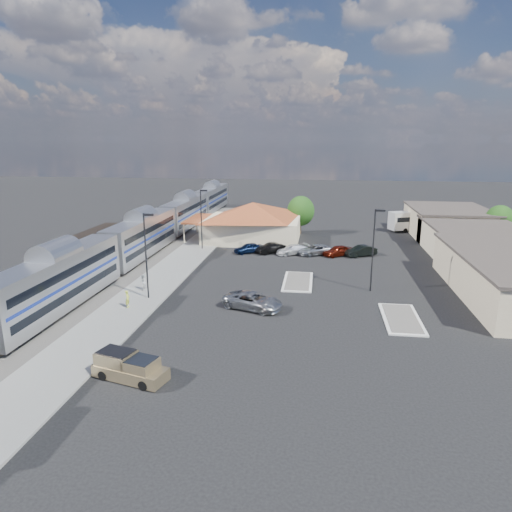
# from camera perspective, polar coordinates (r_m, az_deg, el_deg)

# --- Properties ---
(ground) EXTENTS (280.00, 280.00, 0.00)m
(ground) POSITION_cam_1_polar(r_m,az_deg,el_deg) (51.53, 0.68, -3.78)
(ground) COLOR black
(ground) RESTS_ON ground
(railbed) EXTENTS (16.00, 100.00, 0.12)m
(railbed) POSITION_cam_1_polar(r_m,az_deg,el_deg) (64.77, -17.13, -0.56)
(railbed) COLOR #4C4944
(railbed) RESTS_ON ground
(platform) EXTENTS (5.50, 92.00, 0.18)m
(platform) POSITION_cam_1_polar(r_m,az_deg,el_deg) (59.69, -10.07, -1.36)
(platform) COLOR gray
(platform) RESTS_ON ground
(passenger_train) EXTENTS (3.00, 104.00, 5.55)m
(passenger_train) POSITION_cam_1_polar(r_m,az_deg,el_deg) (65.15, -14.01, 2.28)
(passenger_train) COLOR silver
(passenger_train) RESTS_ON ground
(freight_cars) EXTENTS (2.80, 46.00, 4.00)m
(freight_cars) POSITION_cam_1_polar(r_m,az_deg,el_deg) (65.50, -19.69, 1.07)
(freight_cars) COLOR black
(freight_cars) RESTS_ON ground
(station_depot) EXTENTS (18.35, 12.24, 6.20)m
(station_depot) POSITION_cam_1_polar(r_m,az_deg,el_deg) (74.49, -0.44, 4.40)
(station_depot) COLOR beige
(station_depot) RESTS_ON ground
(buildings_east) EXTENTS (14.40, 51.40, 4.80)m
(buildings_east) POSITION_cam_1_polar(r_m,az_deg,el_deg) (67.94, 26.51, 1.15)
(buildings_east) COLOR #C6B28C
(buildings_east) RESTS_ON ground
(traffic_island_south) EXTENTS (3.30, 7.50, 0.21)m
(traffic_island_south) POSITION_cam_1_polar(r_m,az_deg,el_deg) (53.07, 5.25, -3.17)
(traffic_island_south) COLOR silver
(traffic_island_south) RESTS_ON ground
(traffic_island_north) EXTENTS (3.30, 7.50, 0.21)m
(traffic_island_north) POSITION_cam_1_polar(r_m,az_deg,el_deg) (44.29, 17.72, -7.46)
(traffic_island_north) COLOR silver
(traffic_island_north) RESTS_ON ground
(lamp_plat_s) EXTENTS (1.08, 0.25, 9.00)m
(lamp_plat_s) POSITION_cam_1_polar(r_m,az_deg,el_deg) (47.10, -13.53, 0.82)
(lamp_plat_s) COLOR black
(lamp_plat_s) RESTS_ON ground
(lamp_plat_n) EXTENTS (1.08, 0.25, 9.00)m
(lamp_plat_n) POSITION_cam_1_polar(r_m,az_deg,el_deg) (67.64, -6.79, 5.17)
(lamp_plat_n) COLOR black
(lamp_plat_n) RESTS_ON ground
(lamp_lot) EXTENTS (1.08, 0.25, 9.00)m
(lamp_lot) POSITION_cam_1_polar(r_m,az_deg,el_deg) (50.09, 14.57, 1.55)
(lamp_lot) COLOR black
(lamp_lot) RESTS_ON ground
(tree_east_c) EXTENTS (4.41, 4.41, 6.21)m
(tree_east_c) POSITION_cam_1_polar(r_m,az_deg,el_deg) (80.53, 28.14, 3.91)
(tree_east_c) COLOR #382314
(tree_east_c) RESTS_ON ground
(tree_depot) EXTENTS (4.71, 4.71, 6.63)m
(tree_depot) POSITION_cam_1_polar(r_m,az_deg,el_deg) (79.54, 5.61, 5.63)
(tree_depot) COLOR #382314
(tree_depot) RESTS_ON ground
(pickup_truck) EXTENTS (5.55, 3.20, 1.81)m
(pickup_truck) POSITION_cam_1_polar(r_m,az_deg,el_deg) (33.36, -15.44, -13.31)
(pickup_truck) COLOR #927F5A
(pickup_truck) RESTS_ON ground
(suv) EXTENTS (6.52, 4.55, 1.65)m
(suv) POSITION_cam_1_polar(r_m,az_deg,el_deg) (44.53, -0.39, -5.63)
(suv) COLOR #979A9F
(suv) RESTS_ON ground
(coach_bus) EXTENTS (11.19, 6.41, 3.56)m
(coach_bus) POSITION_cam_1_polar(r_m,az_deg,el_deg) (87.23, 19.71, 4.31)
(coach_bus) COLOR silver
(coach_bus) RESTS_ON ground
(person_a) EXTENTS (0.47, 0.66, 1.71)m
(person_a) POSITION_cam_1_polar(r_m,az_deg,el_deg) (46.17, -15.76, -5.18)
(person_a) COLOR #D6E347
(person_a) RESTS_ON platform
(person_b) EXTENTS (0.78, 0.93, 1.73)m
(person_b) POSITION_cam_1_polar(r_m,az_deg,el_deg) (50.88, -13.96, -3.22)
(person_b) COLOR silver
(person_b) RESTS_ON platform
(parked_car_a) EXTENTS (4.52, 3.81, 1.46)m
(parked_car_a) POSITION_cam_1_polar(r_m,az_deg,el_deg) (66.21, -0.94, 1.00)
(parked_car_a) COLOR #0B193A
(parked_car_a) RESTS_ON ground
(parked_car_b) EXTENTS (4.50, 3.88, 1.47)m
(parked_car_b) POSITION_cam_1_polar(r_m,az_deg,el_deg) (66.09, 1.84, 0.98)
(parked_car_b) COLOR black
(parked_car_b) RESTS_ON ground
(parked_car_c) EXTENTS (5.18, 4.17, 1.41)m
(parked_car_c) POSITION_cam_1_polar(r_m,az_deg,el_deg) (65.55, 4.59, 0.80)
(parked_car_c) COLOR white
(parked_car_c) RESTS_ON ground
(parked_car_d) EXTENTS (5.70, 4.68, 1.44)m
(parked_car_d) POSITION_cam_1_polar(r_m,az_deg,el_deg) (65.74, 7.39, 0.78)
(parked_car_d) COLOR gray
(parked_car_d) RESTS_ON ground
(parked_car_e) EXTENTS (4.65, 4.01, 1.51)m
(parked_car_e) POSITION_cam_1_polar(r_m,az_deg,el_deg) (65.50, 10.19, 0.65)
(parked_car_e) COLOR maroon
(parked_car_e) RESTS_ON ground
(parked_car_f) EXTENTS (4.78, 3.69, 1.51)m
(parked_car_f) POSITION_cam_1_polar(r_m,az_deg,el_deg) (66.01, 12.96, 0.61)
(parked_car_f) COLOR black
(parked_car_f) RESTS_ON ground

